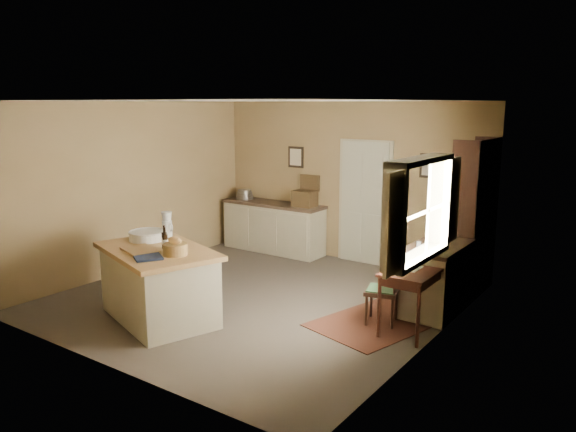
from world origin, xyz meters
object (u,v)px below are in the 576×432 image
object	(u,v)px
right_cabinet	(436,278)
shelving_unit	(477,217)
work_island	(159,282)
writing_desk	(414,277)
sideboard	(274,225)
desk_chair	(382,291)

from	to	relation	value
right_cabinet	shelving_unit	distance (m)	1.25
work_island	writing_desk	world-z (taller)	work_island
sideboard	shelving_unit	size ratio (longest dim) A/B	0.90
sideboard	right_cabinet	size ratio (longest dim) A/B	1.75
desk_chair	sideboard	bearing A→B (deg)	131.35
desk_chair	right_cabinet	size ratio (longest dim) A/B	0.73
right_cabinet	writing_desk	bearing A→B (deg)	-89.99
writing_desk	desk_chair	distance (m)	0.48
desk_chair	work_island	bearing A→B (deg)	-164.04
desk_chair	shelving_unit	distance (m)	2.02
writing_desk	shelving_unit	world-z (taller)	shelving_unit
sideboard	right_cabinet	world-z (taller)	sideboard
work_island	desk_chair	distance (m)	2.77
work_island	right_cabinet	world-z (taller)	work_island
work_island	shelving_unit	size ratio (longest dim) A/B	0.86
shelving_unit	writing_desk	bearing A→B (deg)	-94.93
work_island	shelving_unit	xyz separation A→B (m)	(2.91, 3.28, 0.61)
work_island	sideboard	xyz separation A→B (m)	(-0.79, 3.48, -0.00)
work_island	shelving_unit	world-z (taller)	shelving_unit
sideboard	right_cabinet	bearing A→B (deg)	-19.60
writing_desk	desk_chair	world-z (taller)	desk_chair
shelving_unit	sideboard	bearing A→B (deg)	176.90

